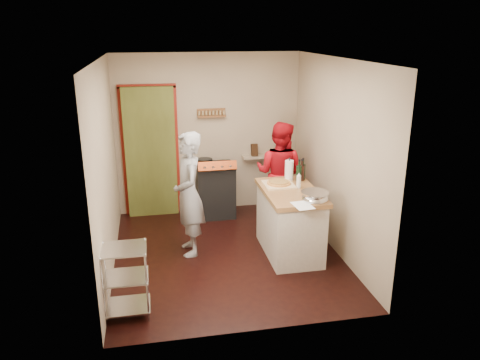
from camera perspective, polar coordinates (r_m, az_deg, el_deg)
name	(u,v)px	position (r m, az deg, el deg)	size (l,w,h in m)	color
floor	(227,254)	(6.51, -1.64, -8.96)	(3.50, 3.50, 0.00)	black
back_wall	(170,145)	(7.73, -8.58, 4.21)	(3.00, 0.44, 2.60)	tan
left_wall	(106,169)	(5.99, -16.06, 1.28)	(0.04, 3.50, 2.60)	tan
right_wall	(336,157)	(6.43, 11.57, 2.77)	(0.04, 3.50, 2.60)	tan
ceiling	(225,58)	(5.81, -1.88, 14.63)	(3.00, 3.50, 0.02)	white
stove	(215,189)	(7.64, -3.05, -1.12)	(0.60, 0.63, 1.00)	black
wire_shelving	(125,278)	(5.19, -13.79, -11.53)	(0.48, 0.40, 0.80)	silver
island	(290,220)	(6.38, 6.12, -4.87)	(0.71, 1.34, 1.22)	beige
person_stripe	(189,194)	(6.27, -6.26, -1.76)	(0.62, 0.40, 1.69)	silver
person_red	(280,173)	(7.28, 4.84, 0.85)	(0.79, 0.61, 1.62)	#B00B15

